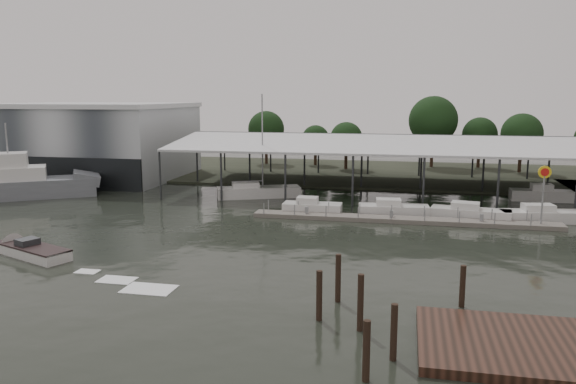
% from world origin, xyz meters
% --- Properties ---
extents(ground, '(200.00, 200.00, 0.00)m').
position_xyz_m(ground, '(0.00, 0.00, 0.00)').
color(ground, black).
rests_on(ground, ground).
extents(land_strip_far, '(140.00, 30.00, 0.30)m').
position_xyz_m(land_strip_far, '(0.00, 42.00, 0.10)').
color(land_strip_far, '#35392B').
rests_on(land_strip_far, ground).
extents(land_strip_west, '(20.00, 40.00, 0.30)m').
position_xyz_m(land_strip_west, '(-40.00, 30.00, 0.10)').
color(land_strip_west, '#35392B').
rests_on(land_strip_west, ground).
extents(storage_warehouse, '(24.50, 20.50, 10.50)m').
position_xyz_m(storage_warehouse, '(-28.00, 29.94, 5.29)').
color(storage_warehouse, '#AEB5B9').
rests_on(storage_warehouse, ground).
extents(covered_boat_shed, '(58.24, 24.00, 6.96)m').
position_xyz_m(covered_boat_shed, '(17.00, 28.00, 6.13)').
color(covered_boat_shed, silver).
rests_on(covered_boat_shed, ground).
extents(trawler_dock, '(3.00, 18.00, 0.50)m').
position_xyz_m(trawler_dock, '(-30.00, 14.00, 0.25)').
color(trawler_dock, slate).
rests_on(trawler_dock, ground).
extents(floating_dock, '(28.00, 2.00, 1.40)m').
position_xyz_m(floating_dock, '(15.00, 10.00, 0.20)').
color(floating_dock, slate).
rests_on(floating_dock, ground).
extents(shell_fuel_sign, '(1.10, 0.18, 5.55)m').
position_xyz_m(shell_fuel_sign, '(27.00, 9.99, 3.93)').
color(shell_fuel_sign, gray).
rests_on(shell_fuel_sign, ground).
extents(grey_trawler, '(16.51, 13.08, 8.84)m').
position_xyz_m(grey_trawler, '(-27.77, 13.61, 1.58)').
color(grey_trawler, slate).
rests_on(grey_trawler, ground).
extents(white_sailboat, '(9.72, 5.97, 11.93)m').
position_xyz_m(white_sailboat, '(-1.46, 19.50, 0.64)').
color(white_sailboat, silver).
rests_on(white_sailboat, ground).
extents(speedboat_underway, '(17.61, 8.54, 2.00)m').
position_xyz_m(speedboat_underway, '(-11.82, -6.89, 0.39)').
color(speedboat_underway, silver).
rests_on(speedboat_underway, ground).
extents(moored_cruiser_0, '(5.79, 2.31, 1.70)m').
position_xyz_m(moored_cruiser_0, '(6.17, 11.92, 0.61)').
color(moored_cruiser_0, silver).
rests_on(moored_cruiser_0, ground).
extents(moored_cruiser_1, '(6.88, 2.75, 1.70)m').
position_xyz_m(moored_cruiser_1, '(14.07, 12.55, 0.61)').
color(moored_cruiser_1, silver).
rests_on(moored_cruiser_1, ground).
extents(moored_cruiser_2, '(7.50, 3.43, 1.70)m').
position_xyz_m(moored_cruiser_2, '(21.22, 12.32, 0.61)').
color(moored_cruiser_2, silver).
rests_on(moored_cruiser_2, ground).
extents(moored_cruiser_3, '(8.02, 3.39, 1.70)m').
position_xyz_m(moored_cruiser_3, '(27.72, 12.69, 0.61)').
color(moored_cruiser_3, silver).
rests_on(moored_cruiser_3, ground).
extents(mooring_pilings, '(7.77, 9.68, 3.53)m').
position_xyz_m(mooring_pilings, '(13.76, -15.14, 1.04)').
color(mooring_pilings, black).
rests_on(mooring_pilings, ground).
extents(horizon_tree_line, '(69.96, 11.73, 11.49)m').
position_xyz_m(horizon_tree_line, '(24.71, 48.64, 6.07)').
color(horizon_tree_line, '#312015').
rests_on(horizon_tree_line, ground).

